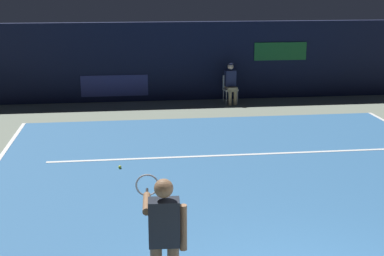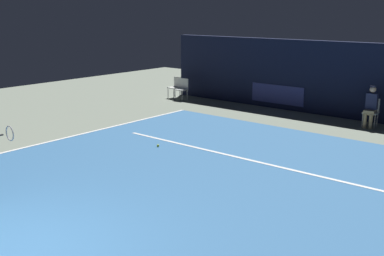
{
  "view_description": "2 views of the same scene",
  "coord_description": "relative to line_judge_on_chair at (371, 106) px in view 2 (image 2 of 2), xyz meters",
  "views": [
    {
      "loc": [
        -2.19,
        -5.17,
        3.87
      ],
      "look_at": [
        -0.93,
        5.11,
        1.03
      ],
      "focal_mm": 50.18,
      "sensor_mm": 36.0,
      "label": 1
    },
    {
      "loc": [
        6.35,
        -3.23,
        3.63
      ],
      "look_at": [
        -0.76,
        5.24,
        0.9
      ],
      "focal_mm": 44.68,
      "sensor_mm": 36.0,
      "label": 2
    }
  ],
  "objects": [
    {
      "name": "line_judge_on_chair",
      "position": [
        0.0,
        0.0,
        0.0
      ],
      "size": [
        0.48,
        0.56,
        1.32
      ],
      "color": "white",
      "rests_on": "ground"
    },
    {
      "name": "courtside_chair_far",
      "position": [
        -8.25,
        -0.09,
        -0.18
      ],
      "size": [
        0.48,
        0.46,
        0.88
      ],
      "color": "white",
      "rests_on": "ground"
    },
    {
      "name": "courtside_chair_near",
      "position": [
        -7.72,
        -0.26,
        -0.18
      ],
      "size": [
        0.47,
        0.45,
        0.88
      ],
      "color": "white",
      "rests_on": "ground"
    },
    {
      "name": "line_sideline_right",
      "position": [
        -6.27,
        -7.32,
        -0.67
      ],
      "size": [
        0.1,
        10.89,
        0.01
      ],
      "primitive_type": "cube",
      "color": "white",
      "rests_on": "court_surface"
    },
    {
      "name": "line_service",
      "position": [
        -1.16,
        -5.41,
        -0.67
      ],
      "size": [
        8.05,
        0.1,
        0.01
      ],
      "primitive_type": "cube",
      "color": "white",
      "rests_on": "court_surface"
    },
    {
      "name": "back_wall",
      "position": [
        -1.17,
        0.83,
        0.61
      ],
      "size": [
        14.89,
        0.33,
        2.6
      ],
      "color": "#141933",
      "rests_on": "ground"
    },
    {
      "name": "court_surface",
      "position": [
        -1.16,
        -7.32,
        -0.68
      ],
      "size": [
        10.32,
        10.89,
        0.01
      ],
      "primitive_type": "cube",
      "color": "#336699",
      "rests_on": "ground"
    },
    {
      "name": "ground_plane",
      "position": [
        -1.16,
        -7.32,
        -0.69
      ],
      "size": [
        30.25,
        30.25,
        0.0
      ],
      "primitive_type": "plane",
      "color": "gray"
    },
    {
      "name": "tennis_ball",
      "position": [
        -3.57,
        -6.01,
        -0.64
      ],
      "size": [
        0.07,
        0.07,
        0.07
      ],
      "primitive_type": "sphere",
      "color": "#CCE033",
      "rests_on": "court_surface"
    }
  ]
}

